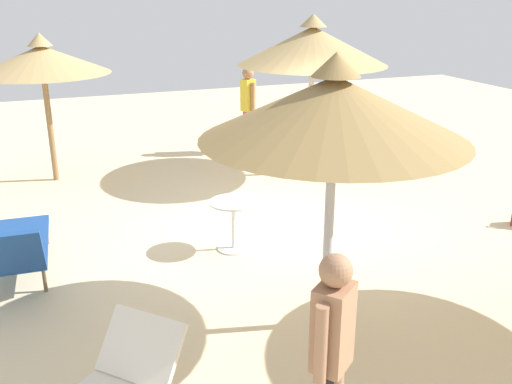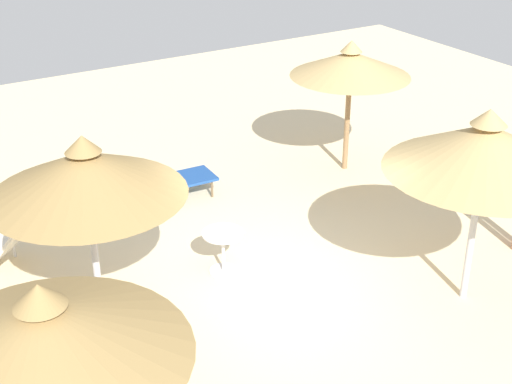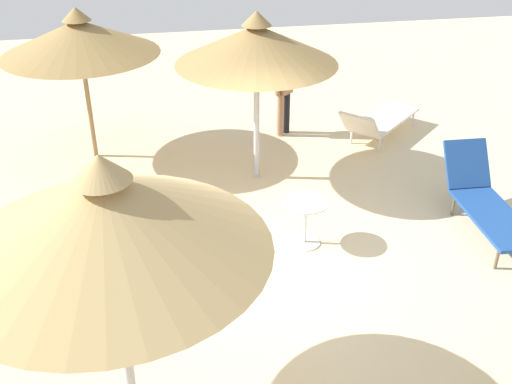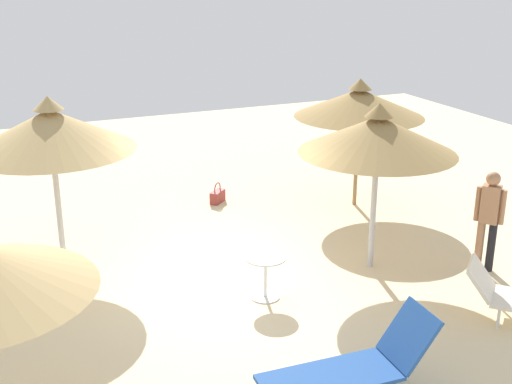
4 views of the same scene
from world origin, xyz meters
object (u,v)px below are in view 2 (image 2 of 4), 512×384
at_px(side_table_round, 223,245).
at_px(parasol_umbrella_far_right, 44,331).
at_px(parasol_umbrella_near_right, 351,64).
at_px(parasol_umbrella_center, 485,148).
at_px(parasol_umbrella_near_left, 86,174).
at_px(lounge_chair_front, 154,180).

bearing_deg(side_table_round, parasol_umbrella_far_right, 131.53).
relative_size(parasol_umbrella_near_right, side_table_round, 3.82).
distance_m(parasol_umbrella_far_right, side_table_round, 4.86).
xyz_separation_m(parasol_umbrella_center, side_table_round, (2.39, 2.65, -1.88)).
xyz_separation_m(parasol_umbrella_far_right, side_table_round, (3.02, -3.41, -1.70)).
xyz_separation_m(parasol_umbrella_near_right, side_table_round, (-2.09, 3.93, -1.68)).
distance_m(parasol_umbrella_near_left, parasol_umbrella_center, 5.16).
xyz_separation_m(parasol_umbrella_near_right, parasol_umbrella_center, (-4.48, 1.27, 0.19)).
distance_m(parasol_umbrella_far_right, parasol_umbrella_center, 6.10).
xyz_separation_m(lounge_chair_front, side_table_round, (-2.67, 0.07, 0.02)).
bearing_deg(parasol_umbrella_near_left, lounge_chair_front, -35.66).
bearing_deg(parasol_umbrella_far_right, side_table_round, -48.47).
xyz_separation_m(parasol_umbrella_near_right, parasol_umbrella_far_right, (-5.11, 7.33, 0.02)).
height_order(parasol_umbrella_far_right, parasol_umbrella_center, parasol_umbrella_center).
height_order(parasol_umbrella_near_right, side_table_round, parasol_umbrella_near_right).
xyz_separation_m(parasol_umbrella_near_left, side_table_round, (0.30, -2.07, -1.81)).
xyz_separation_m(parasol_umbrella_far_right, parasol_umbrella_near_left, (2.72, -1.34, 0.11)).
xyz_separation_m(parasol_umbrella_far_right, lounge_chair_front, (5.69, -3.47, -1.72)).
height_order(parasol_umbrella_center, side_table_round, parasol_umbrella_center).
relative_size(parasol_umbrella_near_left, parasol_umbrella_center, 0.97).
relative_size(parasol_umbrella_near_right, parasol_umbrella_far_right, 0.98).
relative_size(parasol_umbrella_near_right, lounge_chair_front, 1.23).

